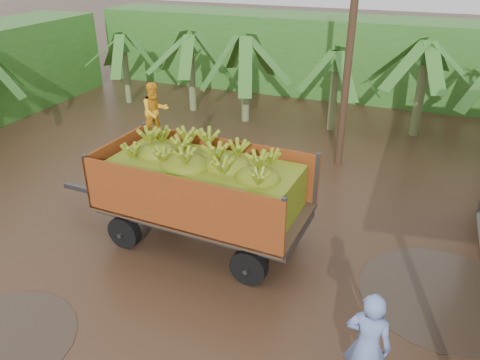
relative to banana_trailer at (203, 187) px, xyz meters
name	(u,v)px	position (x,y,z in m)	size (l,w,h in m)	color
ground	(225,305)	(1.39, -1.99, -1.49)	(100.00, 100.00, 0.00)	black
hedge_north	(316,55)	(-0.61, 14.01, 0.31)	(22.00, 3.00, 3.60)	#2D661E
banana_trailer	(203,187)	(0.00, 0.00, 0.00)	(6.94, 2.68, 3.71)	#BA4F1A
man_blue	(367,345)	(4.29, -3.04, -0.48)	(0.73, 0.48, 2.01)	#6F87CB
utility_pole	(350,49)	(2.22, 5.81, 2.29)	(1.20, 0.24, 7.44)	#47301E
banana_plants	(184,108)	(-2.70, 4.29, 0.33)	(25.02, 20.95, 4.14)	#2D661E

